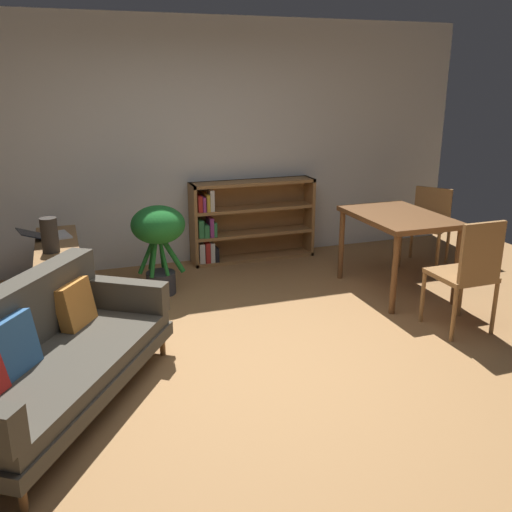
# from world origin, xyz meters

# --- Properties ---
(ground_plane) EXTENTS (8.16, 8.16, 0.00)m
(ground_plane) POSITION_xyz_m (0.00, 0.00, 0.00)
(ground_plane) COLOR #9E7042
(back_wall_panel) EXTENTS (6.80, 0.10, 2.70)m
(back_wall_panel) POSITION_xyz_m (0.00, 2.70, 1.35)
(back_wall_panel) COLOR silver
(back_wall_panel) RESTS_ON ground_plane
(fabric_couch) EXTENTS (1.70, 2.00, 0.81)m
(fabric_couch) POSITION_xyz_m (-1.57, -0.08, 0.38)
(fabric_couch) COLOR brown
(fabric_couch) RESTS_ON ground_plane
(media_console) EXTENTS (0.37, 1.29, 0.63)m
(media_console) POSITION_xyz_m (-1.44, 1.64, 0.31)
(media_console) COLOR olive
(media_console) RESTS_ON ground_plane
(open_laptop) EXTENTS (0.50, 0.39, 0.10)m
(open_laptop) POSITION_xyz_m (-1.52, 1.87, 0.66)
(open_laptop) COLOR silver
(open_laptop) RESTS_ON media_console
(desk_speaker) EXTENTS (0.14, 0.14, 0.30)m
(desk_speaker) POSITION_xyz_m (-1.48, 1.36, 0.78)
(desk_speaker) COLOR #2D2823
(desk_speaker) RESTS_ON media_console
(potted_floor_plant) EXTENTS (0.52, 0.52, 0.89)m
(potted_floor_plant) POSITION_xyz_m (-0.50, 1.71, 0.61)
(potted_floor_plant) COLOR #333338
(potted_floor_plant) RESTS_ON ground_plane
(dining_table) EXTENTS (0.77, 1.12, 0.79)m
(dining_table) POSITION_xyz_m (1.73, 1.01, 0.69)
(dining_table) COLOR brown
(dining_table) RESTS_ON ground_plane
(dining_chair_near) EXTENTS (0.45, 0.46, 0.98)m
(dining_chair_near) POSITION_xyz_m (1.74, -0.03, 0.55)
(dining_chair_near) COLOR olive
(dining_chair_near) RESTS_ON ground_plane
(dining_chair_far) EXTENTS (0.63, 0.63, 0.87)m
(dining_chair_far) POSITION_xyz_m (2.55, 1.65, 0.50)
(dining_chair_far) COLOR olive
(dining_chair_far) RESTS_ON ground_plane
(bookshelf) EXTENTS (1.46, 0.30, 0.93)m
(bookshelf) POSITION_xyz_m (0.65, 2.53, 0.45)
(bookshelf) COLOR olive
(bookshelf) RESTS_ON ground_plane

